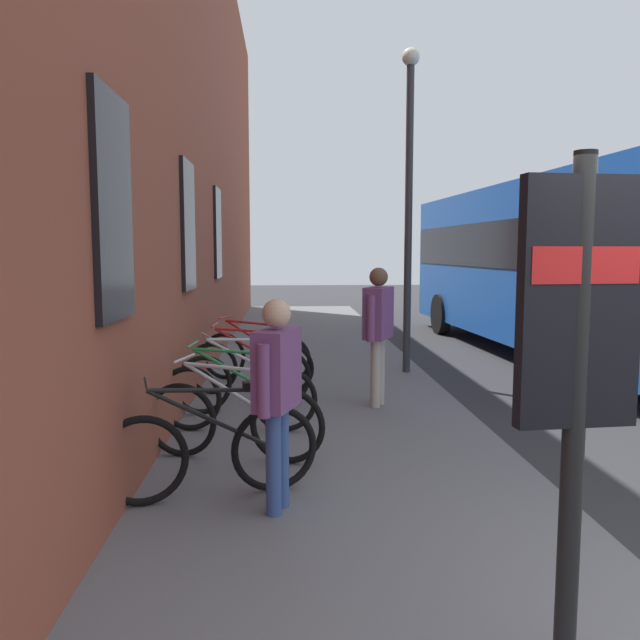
{
  "coord_description": "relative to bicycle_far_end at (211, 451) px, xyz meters",
  "views": [
    {
      "loc": [
        -2.66,
        2.26,
        2.1
      ],
      "look_at": [
        4.42,
        1.88,
        1.33
      ],
      "focal_mm": 36.07,
      "sensor_mm": 36.0,
      "label": 1
    }
  ],
  "objects": [
    {
      "name": "bicycle_by_door",
      "position": [
        1.92,
        -0.07,
        0.0
      ],
      "size": [
        0.48,
        1.77,
        0.97
      ],
      "color": "black",
      "rests_on": "sidewalk_pavement"
    },
    {
      "name": "street_lamp",
      "position": [
        5.26,
        -2.56,
        2.64
      ],
      "size": [
        0.28,
        0.28,
        5.11
      ],
      "color": "#333338",
      "rests_on": "sidewalk_pavement"
    },
    {
      "name": "bicycle_mid_rack",
      "position": [
        3.74,
        -0.11,
        0.0
      ],
      "size": [
        0.48,
        1.77,
        0.97
      ],
      "color": "black",
      "rests_on": "sidewalk_pavement"
    },
    {
      "name": "station_facade",
      "position": [
        6.65,
        0.94,
        3.8
      ],
      "size": [
        22.0,
        0.65,
        8.63
      ],
      "color": "brown",
      "rests_on": "ground"
    },
    {
      "name": "pedestrian_by_facade",
      "position": [
        3.0,
        -1.76,
        0.69
      ],
      "size": [
        0.61,
        0.45,
        1.76
      ],
      "color": "#B2A599",
      "rests_on": "sidewalk_pavement"
    },
    {
      "name": "transit_info_sign",
      "position": [
        -2.28,
        -1.88,
        1.21
      ],
      "size": [
        0.14,
        0.56,
        2.4
      ],
      "color": "black",
      "rests_on": "sidewalk_pavement"
    },
    {
      "name": "bicycle_far_end",
      "position": [
        0.0,
        0.0,
        0.0
      ],
      "size": [
        0.6,
        1.73,
        0.97
      ],
      "color": "black",
      "rests_on": "sidewalk_pavement"
    },
    {
      "name": "pedestrian_crossing_street",
      "position": [
        -0.27,
        -0.53,
        0.6
      ],
      "size": [
        0.59,
        0.38,
        1.62
      ],
      "color": "#334C8C",
      "rests_on": "sidewalk_pavement"
    },
    {
      "name": "bicycle_beside_lamp",
      "position": [
        4.64,
        -0.14,
        0.0
      ],
      "size": [
        0.71,
        1.69,
        0.97
      ],
      "color": "black",
      "rests_on": "sidewalk_pavement"
    },
    {
      "name": "ground",
      "position": [
        3.65,
        -3.86,
        -0.51
      ],
      "size": [
        60.0,
        60.0,
        0.0
      ],
      "primitive_type": "plane",
      "color": "#2D2D30"
    },
    {
      "name": "bicycle_under_window",
      "position": [
        0.94,
        -0.11,
        0.0
      ],
      "size": [
        0.6,
        1.73,
        0.97
      ],
      "color": "black",
      "rests_on": "sidewalk_pavement"
    },
    {
      "name": "city_bus",
      "position": [
        7.56,
        -5.86,
        1.41
      ],
      "size": [
        10.62,
        3.09,
        3.35
      ],
      "color": "#1951B2",
      "rests_on": "ground"
    },
    {
      "name": "sidewalk_pavement",
      "position": [
        5.65,
        -1.11,
        -0.45
      ],
      "size": [
        24.0,
        3.5,
        0.12
      ],
      "primitive_type": "cube",
      "color": "slate",
      "rests_on": "ground"
    },
    {
      "name": "bicycle_nearest_sign",
      "position": [
        2.86,
        -0.09,
        0.0
      ],
      "size": [
        0.72,
        1.68,
        0.97
      ],
      "color": "black",
      "rests_on": "sidewalk_pavement"
    }
  ]
}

